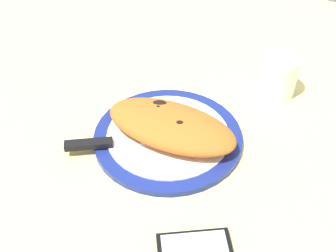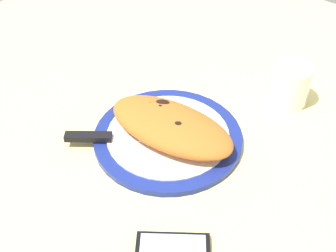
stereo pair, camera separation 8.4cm
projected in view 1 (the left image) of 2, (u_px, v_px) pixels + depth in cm
name	position (u px, v px, depth cm)	size (l,w,h in cm)	color
ground_plane	(168.00, 145.00, 87.06)	(150.00, 150.00, 3.00)	#E5D684
plate	(168.00, 137.00, 85.56)	(28.76, 28.76, 1.57)	navy
calzone	(171.00, 125.00, 83.24)	(26.75, 14.85, 4.75)	#C16023
fork	(186.00, 116.00, 88.64)	(15.75, 2.78, 0.40)	silver
knife	(106.00, 143.00, 82.37)	(18.95, 15.23, 1.20)	silver
smartphone	(195.00, 250.00, 67.12)	(13.14, 12.20, 1.16)	black
water_glass	(278.00, 77.00, 94.68)	(7.92, 7.92, 8.93)	silver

